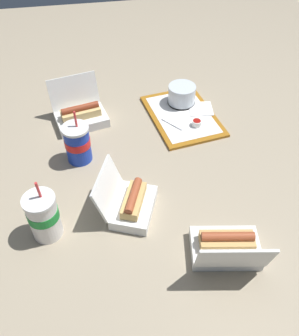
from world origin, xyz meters
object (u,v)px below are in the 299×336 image
object	(u,v)px
soda_cup_back	(43,216)
soda_cup_right	(78,143)
cake_container	(182,95)
plastic_fork	(172,124)
food_tray	(182,116)
ketchup_cup	(197,123)
clamshell_hotdog_corner	(81,114)
clamshell_hotdog_left	(227,247)
clamshell_hotdog_center	(131,203)

from	to	relation	value
soda_cup_back	soda_cup_right	bearing A→B (deg)	-19.36
cake_container	plastic_fork	bearing A→B (deg)	153.65
food_tray	ketchup_cup	size ratio (longest dim) A/B	10.16
clamshell_hotdog_corner	cake_container	bearing A→B (deg)	-84.10
cake_container	clamshell_hotdog_left	size ratio (longest dim) A/B	0.53
cake_container	clamshell_hotdog_corner	world-z (taller)	clamshell_hotdog_corner
food_tray	clamshell_hotdog_corner	world-z (taller)	clamshell_hotdog_corner
soda_cup_right	soda_cup_back	xyz separation A→B (m)	(-0.32, 0.11, 0.01)
soda_cup_right	food_tray	bearing A→B (deg)	-67.42
clamshell_hotdog_corner	soda_cup_right	bearing A→B (deg)	175.94
plastic_fork	soda_cup_back	xyz separation A→B (m)	(-0.45, 0.50, 0.07)
ketchup_cup	plastic_fork	bearing A→B (deg)	76.89
food_tray	clamshell_hotdog_corner	distance (m)	0.43
food_tray	clamshell_hotdog_center	xyz separation A→B (m)	(-0.46, 0.29, 0.03)
plastic_fork	clamshell_hotdog_corner	world-z (taller)	clamshell_hotdog_corner
clamshell_hotdog_corner	soda_cup_back	xyz separation A→B (m)	(-0.55, 0.13, 0.04)
clamshell_hotdog_center	soda_cup_back	distance (m)	0.28
cake_container	ketchup_cup	bearing A→B (deg)	-171.49
cake_container	soda_cup_right	bearing A→B (deg)	120.48
ketchup_cup	clamshell_hotdog_left	distance (m)	0.60
clamshell_hotdog_left	soda_cup_back	bearing A→B (deg)	71.63
cake_container	clamshell_hotdog_corner	distance (m)	0.44
plastic_fork	soda_cup_back	bearing A→B (deg)	93.78
plastic_fork	clamshell_hotdog_left	distance (m)	0.62
food_tray	clamshell_hotdog_center	world-z (taller)	clamshell_hotdog_center
clamshell_hotdog_corner	soda_cup_right	size ratio (longest dim) A/B	1.12
cake_container	soda_cup_back	world-z (taller)	soda_cup_back
ketchup_cup	soda_cup_back	distance (m)	0.73
food_tray	ketchup_cup	distance (m)	0.09
soda_cup_back	cake_container	bearing A→B (deg)	-43.93
clamshell_hotdog_corner	clamshell_hotdog_left	xyz separation A→B (m)	(-0.72, -0.39, 0.00)
soda_cup_back	clamshell_hotdog_corner	bearing A→B (deg)	-13.33
ketchup_cup	plastic_fork	size ratio (longest dim) A/B	0.36
plastic_fork	cake_container	bearing A→B (deg)	-64.48
clamshell_hotdog_left	clamshell_hotdog_center	bearing A→B (deg)	49.79
cake_container	soda_cup_back	xyz separation A→B (m)	(-0.59, 0.57, 0.03)
food_tray	clamshell_hotdog_left	xyz separation A→B (m)	(-0.68, 0.03, 0.03)
cake_container	plastic_fork	world-z (taller)	cake_container
food_tray	cake_container	size ratio (longest dim) A/B	3.37
cake_container	clamshell_hotdog_left	world-z (taller)	clamshell_hotdog_left
food_tray	clamshell_hotdog_corner	size ratio (longest dim) A/B	1.71
food_tray	soda_cup_back	world-z (taller)	soda_cup_back
ketchup_cup	clamshell_hotdog_corner	xyz separation A→B (m)	(0.12, 0.46, 0.01)
ketchup_cup	soda_cup_back	bearing A→B (deg)	125.55
food_tray	soda_cup_right	distance (m)	0.48
food_tray	clamshell_hotdog_left	distance (m)	0.68
food_tray	soda_cup_back	xyz separation A→B (m)	(-0.51, 0.56, 0.08)
clamshell_hotdog_center	plastic_fork	bearing A→B (deg)	-29.49
food_tray	cake_container	world-z (taller)	cake_container
plastic_fork	clamshell_hotdog_corner	xyz separation A→B (m)	(0.10, 0.37, 0.03)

